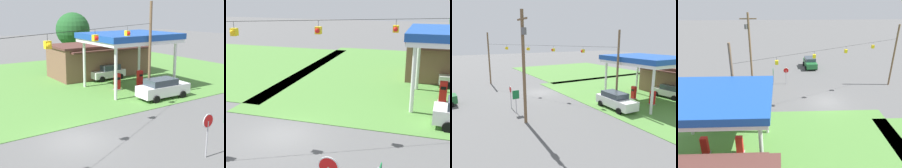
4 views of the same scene
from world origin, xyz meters
The scene contains 11 objects.
ground_plane centered at (0.00, 0.00, 0.00)m, with size 160.00×160.00×0.00m, color #565656.
grass_verge_station_corner centered at (12.49, 16.14, 0.02)m, with size 36.00×28.00×0.04m, color #4C7F38.
gas_station_canopy centered at (10.49, 8.78, 5.08)m, with size 8.48×7.06×5.60m.
gas_station_store centered at (11.56, 16.13, 1.95)m, with size 11.89×6.21×3.86m.
fuel_pump_near centered at (9.07, 8.77, 0.80)m, with size 0.71×0.56×1.68m.
fuel_pump_far centered at (11.91, 8.77, 0.80)m, with size 0.71×0.56×1.68m.
car_at_pumps_front centered at (10.82, 4.12, 0.96)m, with size 5.00×2.24×1.85m.
car_at_pumps_rear centered at (10.89, 13.43, 0.90)m, with size 4.19×2.24×1.73m.
stop_sign_roadside centered at (4.87, -5.80, 1.81)m, with size 0.80×0.08×2.50m.
signal_span_gantry centered at (0.00, -0.01, 4.67)m, with size 20.13×10.24×8.55m.
tree_behind_station centered at (11.96, 24.02, 5.03)m, with size 4.79×4.79×7.44m.
Camera 1 is at (-8.03, -15.94, 7.89)m, focal length 50.00 mm.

